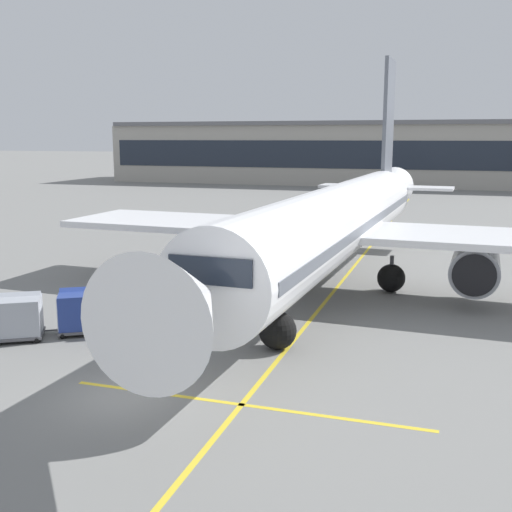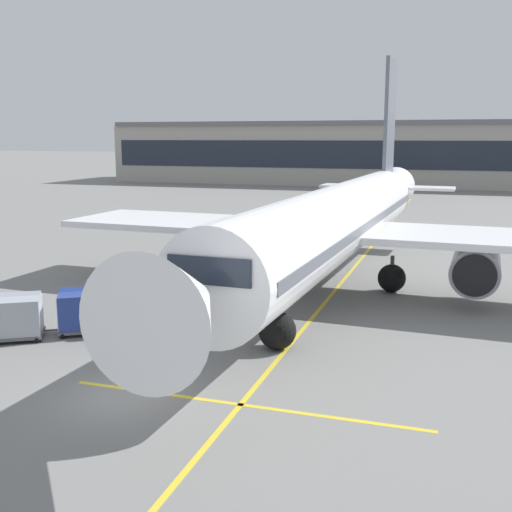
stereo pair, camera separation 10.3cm
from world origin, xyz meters
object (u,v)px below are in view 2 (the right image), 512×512
Objects in this scene: baggage_cart_third at (17,316)px; safety_cone_wingtip at (187,281)px; ground_crew_by_loader at (178,291)px; parked_airplane at (338,222)px; safety_cone_engine_keepout at (205,285)px; belt_loader at (223,299)px; safety_cone_nose_mark at (206,282)px; baggage_cart_lead at (140,307)px; baggage_cart_second at (82,310)px; ground_crew_by_carts at (230,306)px.

baggage_cart_third is 4.06× the size of safety_cone_wingtip.
parked_airplane is at bearing 43.86° from ground_crew_by_loader.
belt_loader is at bearing -57.97° from safety_cone_engine_keepout.
baggage_cart_third reaches higher than ground_crew_by_loader.
belt_loader is at bearing -51.39° from safety_cone_wingtip.
parked_airplane is at bearing 11.25° from safety_cone_nose_mark.
baggage_cart_second is at bearing -151.66° from baggage_cart_lead.
ground_crew_by_carts reaches higher than safety_cone_nose_mark.
baggage_cart_second is 5.06m from ground_crew_by_loader.
parked_airplane reaches higher than baggage_cart_lead.
safety_cone_engine_keepout is at bearing 122.03° from belt_loader.
baggage_cart_lead is at bearing -88.27° from safety_cone_nose_mark.
baggage_cart_lead is at bearing -90.93° from safety_cone_engine_keepout.
baggage_cart_lead reaches higher than ground_crew_by_loader.
belt_loader is 6.37m from baggage_cart_second.
safety_cone_nose_mark is (-7.20, -1.43, -3.52)m from parked_airplane.
safety_cone_engine_keepout is at bearing 122.10° from ground_crew_by_carts.
parked_airplane is 9.12m from safety_cone_wingtip.
belt_loader is 8.99m from baggage_cart_third.
baggage_cart_third is 4.35× the size of safety_cone_nose_mark.
baggage_cart_lead is 1.00× the size of baggage_cart_second.
baggage_cart_second reaches higher than ground_crew_by_carts.
baggage_cart_second and baggage_cart_third have the same top height.
ground_crew_by_loader is (-6.63, -6.37, -2.83)m from parked_airplane.
parked_airplane is 23.94× the size of ground_crew_by_loader.
parked_airplane reaches higher than belt_loader.
belt_loader reaches higher than safety_cone_wingtip.
belt_loader reaches higher than safety_cone_engine_keepout.
ground_crew_by_carts is 2.76× the size of safety_cone_nose_mark.
baggage_cart_second is at bearing -156.74° from ground_crew_by_carts.
parked_airplane is at bearing 54.12° from baggage_cart_lead.
baggage_cart_lead reaches higher than safety_cone_nose_mark.
ground_crew_by_loader is 5.03m from safety_cone_wingtip.
parked_airplane reaches higher than baggage_cart_second.
parked_airplane is 12.19m from baggage_cart_lead.
belt_loader reaches higher than baggage_cart_lead.
baggage_cart_second is at bearing -130.25° from parked_airplane.
parked_airplane is 16.93m from baggage_cart_third.
baggage_cart_third is at bearing -146.71° from baggage_cart_lead.
belt_loader is 6.72m from safety_cone_wingtip.
baggage_cart_second is 9.19m from safety_cone_wingtip.
safety_cone_nose_mark is (-0.57, 4.94, -0.69)m from ground_crew_by_loader.
belt_loader is at bearing 122.33° from ground_crew_by_carts.
baggage_cart_second is 2.62m from baggage_cart_third.
parked_airplane is 61.67× the size of safety_cone_wingtip.
belt_loader reaches higher than baggage_cart_second.
baggage_cart_lead is at bearing -159.91° from ground_crew_by_carts.
belt_loader is 1.60m from ground_crew_by_carts.
ground_crew_by_carts reaches higher than safety_cone_wingtip.
baggage_cart_second is 9.57m from safety_cone_nose_mark.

